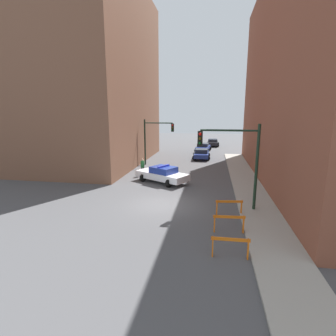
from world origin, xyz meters
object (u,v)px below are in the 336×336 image
traffic_light_far (154,135)px  parked_car_mid (203,147)px  pedestrian_crossing (143,167)px  parked_car_far (213,142)px  barrier_back (229,205)px  traffic_light_near (237,154)px  parked_car_near (201,154)px  barrier_front (230,244)px  barrier_mid (229,221)px  police_car (162,174)px

traffic_light_far → parked_car_mid: size_ratio=1.17×
pedestrian_crossing → parked_car_far: bearing=61.4°
pedestrian_crossing → parked_car_mid: bearing=59.9°
parked_car_far → barrier_back: 32.59m
traffic_light_near → barrier_back: 3.08m
parked_car_far → parked_car_mid: bearing=-100.7°
traffic_light_far → parked_car_near: bearing=43.9°
traffic_light_near → barrier_back: size_ratio=3.27×
parked_car_far → barrier_front: size_ratio=2.71×
pedestrian_crossing → barrier_front: pedestrian_crossing is taller
traffic_light_far → barrier_front: size_ratio=3.25×
parked_car_mid → barrier_mid: 28.04m
pedestrian_crossing → barrier_mid: size_ratio=1.04×
parked_car_near → barrier_front: bearing=-85.4°
traffic_light_near → police_car: 8.49m
parked_car_near → pedestrian_crossing: pedestrian_crossing is taller
police_car → barrier_back: police_car is taller
barrier_front → barrier_back: same height
traffic_light_far → parked_car_near: size_ratio=1.20×
traffic_light_near → barrier_mid: 4.44m
traffic_light_far → parked_car_far: bearing=70.4°
parked_car_mid → parked_car_far: size_ratio=1.03×
parked_car_far → barrier_mid: parked_car_far is taller
police_car → parked_car_mid: 19.17m
traffic_light_near → barrier_back: bearing=-112.1°
traffic_light_near → parked_car_mid: 24.96m
traffic_light_near → parked_car_near: 18.54m
traffic_light_far → barrier_front: (7.43, -18.84, -2.78)m
pedestrian_crossing → barrier_back: 11.53m
traffic_light_near → pedestrian_crossing: traffic_light_near is taller
traffic_light_near → barrier_back: traffic_light_near is taller
barrier_mid → barrier_back: bearing=86.6°
police_car → barrier_front: (5.07, -11.39, -0.11)m
traffic_light_near → traffic_light_far: traffic_light_near is taller
pedestrian_crossing → barrier_back: pedestrian_crossing is taller
traffic_light_far → barrier_front: bearing=-68.5°
parked_car_mid → pedestrian_crossing: (-5.08, -16.91, 0.19)m
police_car → parked_car_mid: bearing=21.5°
traffic_light_near → parked_car_far: 31.80m
pedestrian_crossing → police_car: bearing=-54.9°
traffic_light_far → police_car: bearing=-72.4°
traffic_light_near → parked_car_mid: bearing=96.7°
parked_car_near → barrier_back: size_ratio=2.72×
parked_car_near → pedestrian_crossing: size_ratio=2.61×
parked_car_mid → barrier_mid: (2.39, -27.94, -0.06)m
traffic_light_near → parked_car_far: (-1.44, 31.64, -2.86)m
traffic_light_near → parked_car_far: size_ratio=1.20×
police_car → parked_car_near: 12.74m
police_car → parked_car_far: size_ratio=1.15×
traffic_light_near → parked_car_near: (-2.86, 18.09, -2.86)m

